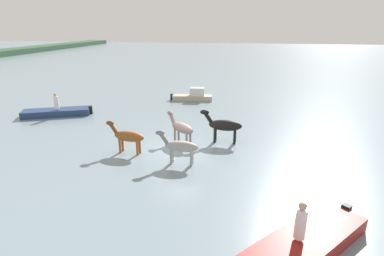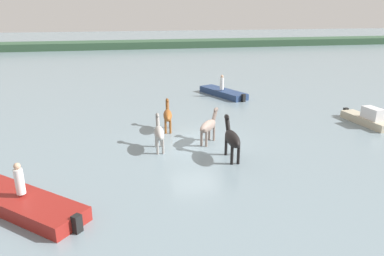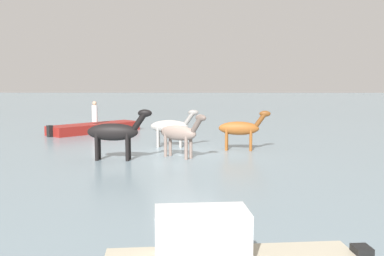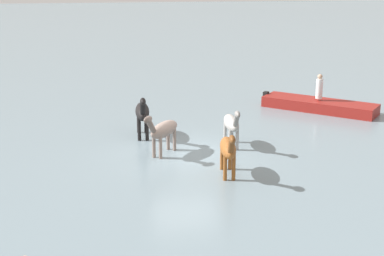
{
  "view_description": "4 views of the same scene",
  "coord_description": "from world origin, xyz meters",
  "views": [
    {
      "loc": [
        -15.32,
        -3.67,
        6.54
      ],
      "look_at": [
        0.79,
        -0.71,
        0.96
      ],
      "focal_mm": 28.51,
      "sensor_mm": 36.0,
      "label": 1
    },
    {
      "loc": [
        -3.72,
        -18.01,
        6.95
      ],
      "look_at": [
        -0.23,
        -0.55,
        1.04
      ],
      "focal_mm": 33.99,
      "sensor_mm": 36.0,
      "label": 2
    },
    {
      "loc": [
        17.02,
        0.76,
        2.89
      ],
      "look_at": [
        -0.35,
        0.35,
        1.03
      ],
      "focal_mm": 40.19,
      "sensor_mm": 36.0,
      "label": 3
    },
    {
      "loc": [
        2.91,
        19.06,
        6.59
      ],
      "look_at": [
        -0.31,
        -0.07,
        0.98
      ],
      "focal_mm": 51.2,
      "sensor_mm": 36.0,
      "label": 4
    }
  ],
  "objects": [
    {
      "name": "ground_plane",
      "position": [
        0.0,
        0.0,
        0.0
      ],
      "size": [
        201.33,
        201.33,
        0.0
      ],
      "primitive_type": "plane",
      "color": "gray"
    },
    {
      "name": "horse_dark_mare",
      "position": [
        1.33,
        -2.46,
        1.05
      ],
      "size": [
        0.65,
        2.45,
        1.9
      ],
      "rotation": [
        0.0,
        0.0,
        1.52
      ],
      "color": "black",
      "rests_on": "ground_plane"
    },
    {
      "name": "horse_lead",
      "position": [
        0.76,
        -0.1,
        0.95
      ],
      "size": [
        1.61,
        1.96,
        1.72
      ],
      "rotation": [
        0.0,
        0.0,
        0.92
      ],
      "color": "gray",
      "rests_on": "ground_plane"
    },
    {
      "name": "horse_mid_herd",
      "position": [
        -1.95,
        -0.62,
        0.92
      ],
      "size": [
        0.55,
        2.15,
        1.67
      ],
      "rotation": [
        0.0,
        0.0,
        1.54
      ],
      "color": "#9E9993",
      "rests_on": "ground_plane"
    },
    {
      "name": "horse_rear_stallion",
      "position": [
        -1.11,
        2.39,
        0.94
      ],
      "size": [
        0.7,
        2.2,
        1.7
      ],
      "rotation": [
        0.0,
        0.0,
        1.45
      ],
      "color": "brown",
      "rests_on": "ground_plane"
    },
    {
      "name": "boat_skiff_near",
      "position": [
        -7.49,
        -5.45,
        0.18
      ],
      "size": [
        5.12,
        4.76,
        0.76
      ],
      "rotation": [
        0.0,
        0.0,
        2.42
      ],
      "color": "maroon",
      "rests_on": "ground_plane"
    },
    {
      "name": "person_watcher_seated",
      "position": [
        -7.45,
        -5.42,
        1.16
      ],
      "size": [
        0.32,
        0.32,
        1.19
      ],
      "color": "silver",
      "rests_on": "boat_skiff_near"
    }
  ]
}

